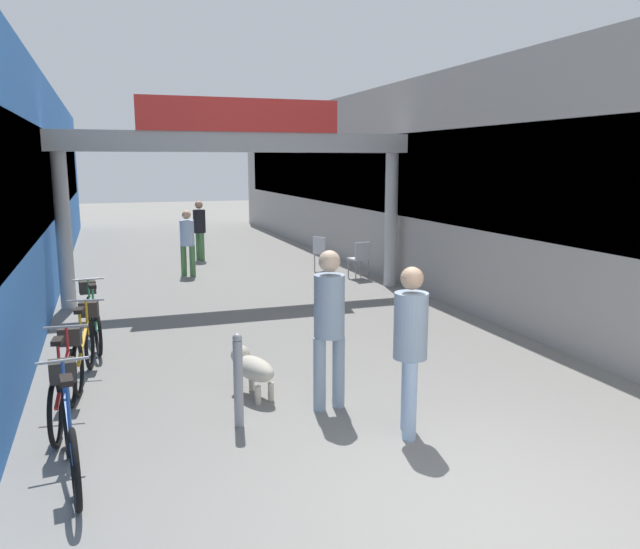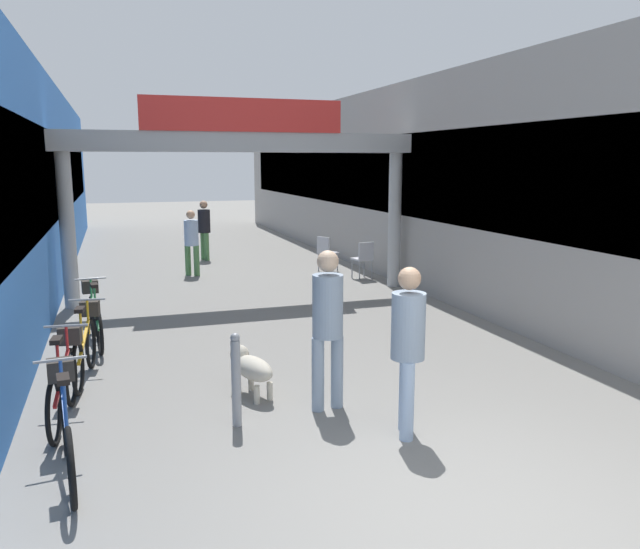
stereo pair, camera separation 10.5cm
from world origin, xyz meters
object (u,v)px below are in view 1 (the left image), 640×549
cafe_chair_aluminium_farther (322,250)px  pedestrian_with_dog (329,319)px  pedestrian_carrying_crate (187,239)px  cafe_chair_aluminium_nearer (360,256)px  pedestrian_companion (410,340)px  bicycle_orange_third (85,346)px  bicycle_green_farthest (93,317)px  bicycle_blue_nearest (69,428)px  bicycle_red_second (65,382)px  dog_on_leash (252,367)px  bollard_post_metal (238,379)px  pedestrian_elderly_walking (199,226)px

cafe_chair_aluminium_farther → pedestrian_with_dog: bearing=-108.7°
pedestrian_with_dog → pedestrian_carrying_crate: pedestrian_with_dog is taller
cafe_chair_aluminium_nearer → cafe_chair_aluminium_farther: same height
pedestrian_companion → cafe_chair_aluminium_nearer: (2.82, 8.04, -0.46)m
bicycle_orange_third → cafe_chair_aluminium_farther: size_ratio=1.89×
pedestrian_carrying_crate → bicycle_green_farthest: pedestrian_carrying_crate is taller
pedestrian_companion → bicycle_blue_nearest: size_ratio=1.03×
pedestrian_with_dog → pedestrian_companion: 1.04m
cafe_chair_aluminium_nearer → bicycle_red_second: bearing=-133.2°
bicycle_orange_third → cafe_chair_aluminium_farther: bearing=49.8°
dog_on_leash → bicycle_red_second: bicycle_red_second is taller
pedestrian_companion → cafe_chair_aluminium_farther: 9.57m
dog_on_leash → bicycle_red_second: size_ratio=0.48×
pedestrian_companion → bollard_post_metal: size_ratio=1.72×
bicycle_green_farthest → cafe_chair_aluminium_nearer: size_ratio=1.89×
bicycle_orange_third → cafe_chair_aluminium_nearer: 7.92m
bicycle_red_second → bicycle_green_farthest: same height
bicycle_orange_third → cafe_chair_aluminium_nearer: (5.97, 5.21, 0.10)m
pedestrian_with_dog → bicycle_orange_third: size_ratio=1.07×
pedestrian_with_dog → bollard_post_metal: 1.19m
pedestrian_elderly_walking → pedestrian_carrying_crate: bearing=-105.1°
pedestrian_with_dog → bicycle_green_farthest: bearing=125.8°
bicycle_green_farthest → pedestrian_companion: bearing=-55.0°
pedestrian_companion → dog_on_leash: 2.11m
dog_on_leash → pedestrian_elderly_walking: bearing=84.9°
bicycle_green_farthest → bollard_post_metal: (1.48, -3.64, 0.08)m
pedestrian_carrying_crate → pedestrian_elderly_walking: size_ratio=0.95×
pedestrian_elderly_walking → dog_on_leash: (-0.94, -10.59, -0.60)m
bicycle_blue_nearest → bollard_post_metal: bollard_post_metal is taller
bicycle_red_second → bicycle_blue_nearest: bearing=-85.5°
pedestrian_elderly_walking → bicycle_green_farthest: bearing=-109.5°
pedestrian_companion → dog_on_leash: pedestrian_companion is taller
pedestrian_carrying_crate → cafe_chair_aluminium_farther: pedestrian_carrying_crate is taller
bicycle_blue_nearest → bicycle_red_second: 1.27m
pedestrian_with_dog → pedestrian_carrying_crate: 8.92m
bicycle_green_farthest → cafe_chair_aluminium_farther: bearing=42.3°
pedestrian_carrying_crate → bicycle_red_second: bearing=-105.8°
pedestrian_elderly_walking → bicycle_orange_third: bearing=-106.9°
pedestrian_elderly_walking → cafe_chair_aluminium_farther: 3.91m
pedestrian_elderly_walking → bicycle_red_second: pedestrian_elderly_walking is taller
bicycle_green_farthest → bollard_post_metal: bearing=-67.9°
bicycle_red_second → bollard_post_metal: bollard_post_metal is taller
pedestrian_carrying_crate → bicycle_orange_third: 7.31m
bicycle_orange_third → bollard_post_metal: bearing=-53.2°
pedestrian_with_dog → cafe_chair_aluminium_farther: bearing=71.3°
bicycle_red_second → pedestrian_companion: bearing=-24.2°
pedestrian_with_dog → pedestrian_carrying_crate: size_ratio=1.13×
bicycle_blue_nearest → bicycle_orange_third: bearing=88.5°
pedestrian_carrying_crate → bicycle_green_farthest: bearing=-111.3°
pedestrian_elderly_walking → cafe_chair_aluminium_farther: size_ratio=1.88×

